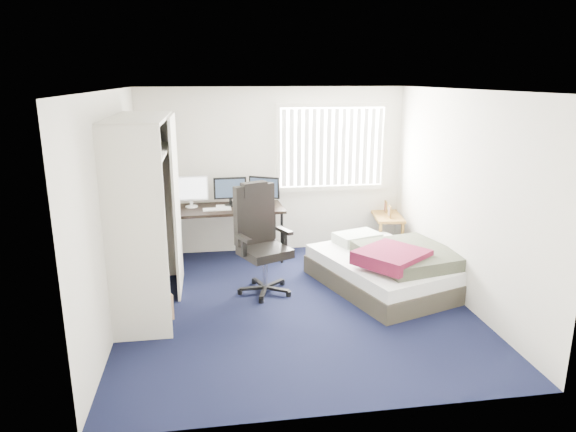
{
  "coord_description": "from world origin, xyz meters",
  "views": [
    {
      "loc": [
        -0.94,
        -5.57,
        2.63
      ],
      "look_at": [
        -0.03,
        0.4,
        0.99
      ],
      "focal_mm": 32.0,
      "sensor_mm": 36.0,
      "label": 1
    }
  ],
  "objects_px": {
    "desk": "(228,206)",
    "office_chair": "(261,251)",
    "nightstand": "(387,218)",
    "bed": "(388,267)"
  },
  "relations": [
    {
      "from": "desk",
      "to": "bed",
      "type": "bearing_deg",
      "value": -34.99
    },
    {
      "from": "desk",
      "to": "office_chair",
      "type": "distance_m",
      "value": 1.33
    },
    {
      "from": "desk",
      "to": "nightstand",
      "type": "height_order",
      "value": "desk"
    },
    {
      "from": "nightstand",
      "to": "bed",
      "type": "distance_m",
      "value": 1.55
    },
    {
      "from": "desk",
      "to": "nightstand",
      "type": "relative_size",
      "value": 1.88
    },
    {
      "from": "desk",
      "to": "nightstand",
      "type": "bearing_deg",
      "value": 1.53
    },
    {
      "from": "desk",
      "to": "office_chair",
      "type": "bearing_deg",
      "value": -73.82
    },
    {
      "from": "desk",
      "to": "office_chair",
      "type": "height_order",
      "value": "office_chair"
    },
    {
      "from": "nightstand",
      "to": "bed",
      "type": "relative_size",
      "value": 0.4
    },
    {
      "from": "office_chair",
      "to": "desk",
      "type": "bearing_deg",
      "value": 106.18
    }
  ]
}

